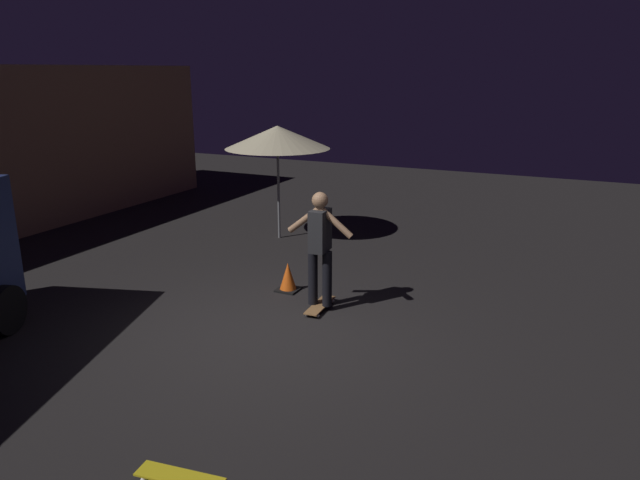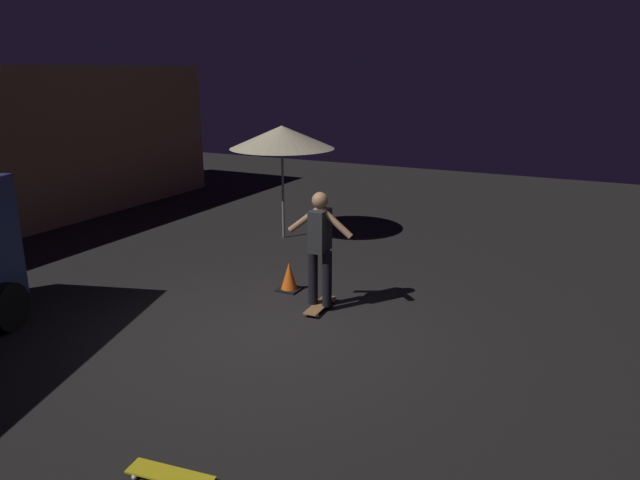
{
  "view_description": "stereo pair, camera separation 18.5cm",
  "coord_description": "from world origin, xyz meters",
  "px_view_note": "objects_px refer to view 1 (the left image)",
  "views": [
    {
      "loc": [
        -6.19,
        -3.66,
        3.37
      ],
      "look_at": [
        1.05,
        -0.28,
        1.05
      ],
      "focal_mm": 33.1,
      "sensor_mm": 36.0,
      "label": 1
    },
    {
      "loc": [
        -6.11,
        -3.83,
        3.37
      ],
      "look_at": [
        1.05,
        -0.28,
        1.05
      ],
      "focal_mm": 33.1,
      "sensor_mm": 36.0,
      "label": 2
    }
  ],
  "objects_px": {
    "skateboard_spare": "(180,478)",
    "patio_umbrella": "(277,137)",
    "skateboard_ridden": "(320,305)",
    "traffic_cone": "(288,278)",
    "skater": "(320,241)"
  },
  "relations": [
    {
      "from": "skateboard_spare",
      "to": "skater",
      "type": "xyz_separation_m",
      "value": [
        3.92,
        0.52,
        0.98
      ]
    },
    {
      "from": "patio_umbrella",
      "to": "skateboard_ridden",
      "type": "relative_size",
      "value": 2.91
    },
    {
      "from": "patio_umbrella",
      "to": "skateboard_spare",
      "type": "bearing_deg",
      "value": -157.54
    },
    {
      "from": "skateboard_ridden",
      "to": "skateboard_spare",
      "type": "height_order",
      "value": "same"
    },
    {
      "from": "skateboard_ridden",
      "to": "skateboard_spare",
      "type": "relative_size",
      "value": 0.99
    },
    {
      "from": "skateboard_spare",
      "to": "patio_umbrella",
      "type": "bearing_deg",
      "value": 22.46
    },
    {
      "from": "skateboard_spare",
      "to": "traffic_cone",
      "type": "height_order",
      "value": "traffic_cone"
    },
    {
      "from": "skateboard_ridden",
      "to": "skateboard_spare",
      "type": "xyz_separation_m",
      "value": [
        -3.92,
        -0.52,
        0.0
      ]
    },
    {
      "from": "skater",
      "to": "patio_umbrella",
      "type": "bearing_deg",
      "value": 37.58
    },
    {
      "from": "skater",
      "to": "skateboard_spare",
      "type": "bearing_deg",
      "value": -172.39
    },
    {
      "from": "traffic_cone",
      "to": "skater",
      "type": "bearing_deg",
      "value": -121.04
    },
    {
      "from": "skater",
      "to": "traffic_cone",
      "type": "xyz_separation_m",
      "value": [
        0.47,
        0.77,
        -0.83
      ]
    },
    {
      "from": "skateboard_ridden",
      "to": "patio_umbrella",
      "type": "bearing_deg",
      "value": 37.58
    },
    {
      "from": "skateboard_spare",
      "to": "traffic_cone",
      "type": "distance_m",
      "value": 4.58
    },
    {
      "from": "patio_umbrella",
      "to": "traffic_cone",
      "type": "bearing_deg",
      "value": -148.58
    }
  ]
}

